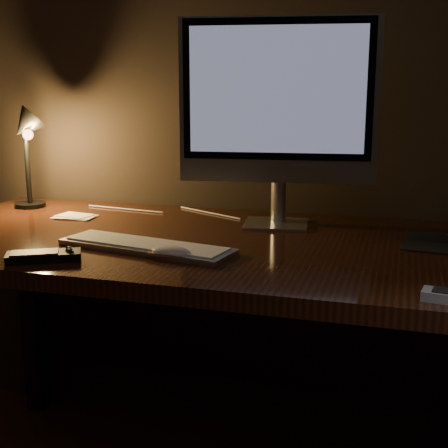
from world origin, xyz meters
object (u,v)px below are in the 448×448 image
(mouse, at_px, (171,254))
(desk_lamp, at_px, (26,140))
(desk, at_px, (219,280))
(keyboard, at_px, (146,246))
(media_remote, at_px, (44,256))
(monitor, at_px, (278,105))

(mouse, xyz_separation_m, desk_lamp, (-0.61, 0.39, 0.20))
(mouse, relative_size, desk_lamp, 0.30)
(desk, xyz_separation_m, desk_lamp, (-0.65, 0.13, 0.34))
(desk, distance_m, keyboard, 0.27)
(keyboard, distance_m, media_remote, 0.23)
(mouse, distance_m, media_remote, 0.28)
(monitor, xyz_separation_m, keyboard, (-0.24, -0.32, -0.32))
(monitor, height_order, keyboard, monitor)
(media_remote, height_order, desk_lamp, desk_lamp)
(monitor, relative_size, keyboard, 1.28)
(keyboard, xyz_separation_m, media_remote, (-0.18, -0.15, 0.00))
(monitor, height_order, media_remote, monitor)
(desk, height_order, desk_lamp, desk_lamp)
(desk, xyz_separation_m, monitor, (0.12, 0.12, 0.45))
(keyboard, bearing_deg, desk_lamp, 158.07)
(keyboard, height_order, media_remote, media_remote)
(keyboard, relative_size, desk_lamp, 1.35)
(monitor, distance_m, media_remote, 0.71)
(media_remote, bearing_deg, keyboard, 13.05)
(monitor, bearing_deg, keyboard, -134.09)
(desk, bearing_deg, media_remote, -129.03)
(desk_lamp, bearing_deg, desk, 8.95)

